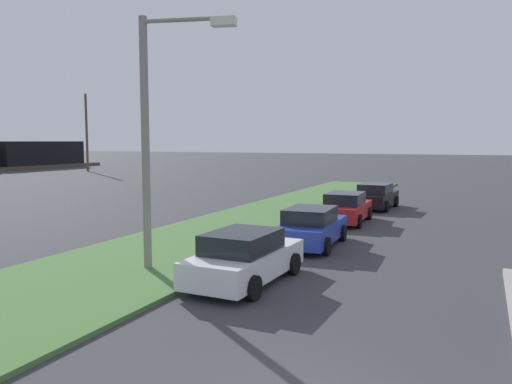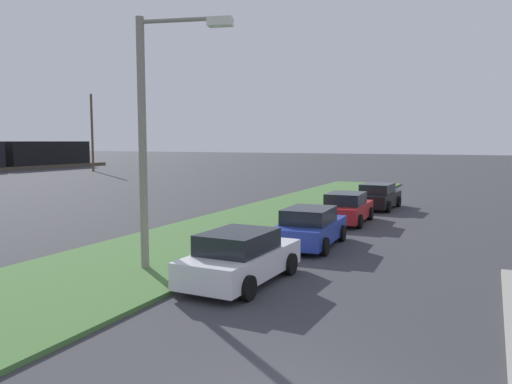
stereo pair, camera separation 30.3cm
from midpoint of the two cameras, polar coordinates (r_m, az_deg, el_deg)
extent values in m
cube|color=#477238|center=(19.60, -7.30, -5.60)|extent=(60.00, 6.00, 0.12)
cube|color=silver|center=(14.04, -1.82, -7.99)|extent=(4.35, 1.92, 0.70)
cube|color=black|center=(13.73, -2.22, -5.64)|extent=(2.24, 1.66, 0.55)
cylinder|color=black|center=(15.67, -2.43, -7.48)|extent=(0.65, 0.24, 0.64)
cylinder|color=black|center=(14.92, 3.72, -8.16)|extent=(0.65, 0.24, 0.64)
cylinder|color=black|center=(13.43, -8.00, -9.79)|extent=(0.65, 0.24, 0.64)
cylinder|color=black|center=(12.55, -1.05, -10.86)|extent=(0.65, 0.24, 0.64)
cube|color=#23389E|center=(18.91, 5.86, -4.43)|extent=(4.38, 2.01, 0.70)
cube|color=black|center=(18.62, 5.71, -2.64)|extent=(2.28, 1.71, 0.55)
cylinder|color=black|center=(20.48, 4.45, -4.34)|extent=(0.65, 0.25, 0.64)
cylinder|color=black|center=(20.04, 9.39, -4.62)|extent=(0.65, 0.25, 0.64)
cylinder|color=black|center=(17.96, 1.90, -5.76)|extent=(0.65, 0.25, 0.64)
cylinder|color=black|center=(17.45, 7.50, -6.15)|extent=(0.65, 0.25, 0.64)
cube|color=red|center=(24.54, 9.81, -2.13)|extent=(4.37, 1.97, 0.70)
cube|color=black|center=(24.27, 9.73, -0.73)|extent=(2.26, 1.69, 0.55)
cylinder|color=black|center=(26.08, 8.50, -2.20)|extent=(0.65, 0.25, 0.64)
cylinder|color=black|center=(25.72, 12.40, -2.38)|extent=(0.65, 0.25, 0.64)
cylinder|color=black|center=(23.49, 6.94, -3.05)|extent=(0.65, 0.25, 0.64)
cylinder|color=black|center=(23.09, 11.26, -3.28)|extent=(0.65, 0.25, 0.64)
cube|color=black|center=(30.07, 13.20, -0.75)|extent=(4.37, 1.97, 0.70)
cube|color=black|center=(29.82, 13.13, 0.41)|extent=(2.26, 1.69, 0.55)
cylinder|color=black|center=(31.62, 12.17, -0.87)|extent=(0.65, 0.25, 0.64)
cylinder|color=black|center=(31.22, 15.37, -1.03)|extent=(0.65, 0.25, 0.64)
cylinder|color=black|center=(29.03, 10.83, -1.42)|extent=(0.65, 0.25, 0.64)
cylinder|color=black|center=(28.60, 14.30, -1.61)|extent=(0.65, 0.25, 0.64)
cube|color=black|center=(79.67, -23.34, 4.09)|extent=(14.00, 3.00, 3.40)
cylinder|color=gray|center=(15.23, -13.02, 5.02)|extent=(0.24, 0.24, 7.50)
cylinder|color=gray|center=(15.20, -8.94, 18.78)|extent=(0.71, 2.35, 0.12)
cube|color=silver|center=(14.84, -4.31, 18.76)|extent=(0.52, 0.77, 0.24)
cylinder|color=brown|center=(69.05, -18.82, 6.39)|extent=(0.30, 0.30, 10.00)
camera|label=1|loc=(0.15, -90.40, -0.04)|focal=35.17mm
camera|label=2|loc=(0.15, 89.60, 0.04)|focal=35.17mm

